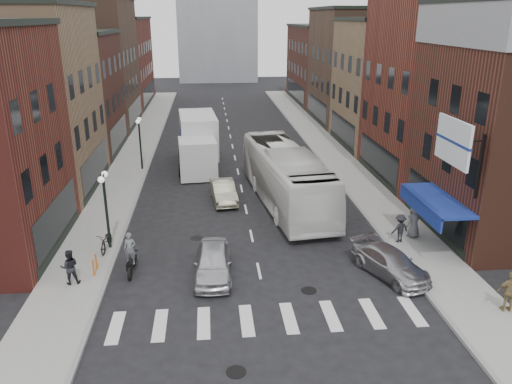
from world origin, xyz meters
The scene contains 30 objects.
ground centered at (0.00, 0.00, 0.00)m, with size 160.00×160.00×0.00m, color black.
sidewalk_left centered at (-8.50, 22.00, 0.07)m, with size 3.00×74.00×0.15m, color gray.
sidewalk_right centered at (8.50, 22.00, 0.07)m, with size 3.00×74.00×0.15m, color gray.
curb_left centered at (-7.00, 22.00, 0.00)m, with size 0.20×74.00×0.16m, color gray.
curb_right centered at (7.00, 22.00, 0.00)m, with size 0.20×74.00×0.16m, color gray.
crosswalk_stripes centered at (0.00, -3.00, 0.00)m, with size 12.00×2.20×0.01m, color silver.
bldg_left_mid_a centered at (-14.99, 14.00, 6.15)m, with size 10.30×10.20×12.30m.
bldg_left_mid_b centered at (-14.99, 24.00, 5.15)m, with size 10.30×10.20×10.30m.
bldg_left_far_a centered at (-14.99, 35.00, 6.65)m, with size 10.30×12.20×13.30m.
bldg_left_far_b centered at (-14.99, 49.00, 5.65)m, with size 10.30×16.20×11.30m.
bldg_right_mid_a centered at (15.00, 14.00, 7.15)m, with size 10.30×10.20×14.30m.
bldg_right_mid_b centered at (14.99, 24.00, 5.65)m, with size 10.30×10.20×11.30m.
bldg_right_far_a centered at (14.99, 35.00, 6.15)m, with size 10.30×12.20×12.30m.
bldg_right_far_b centered at (14.99, 49.00, 5.15)m, with size 10.30×16.20×10.30m.
awning_blue centered at (8.93, 2.50, 2.63)m, with size 1.80×5.00×0.78m.
billboard_sign centered at (8.59, 0.50, 6.13)m, with size 1.52×3.00×3.70m.
streetlamp_near centered at (-7.40, 4.00, 2.91)m, with size 0.32×1.22×4.11m.
streetlamp_far centered at (-7.40, 18.00, 2.91)m, with size 0.32×1.22×4.11m.
bike_rack centered at (-7.60, 1.30, 0.55)m, with size 0.08×0.68×0.80m.
box_truck centered at (-3.01, 18.74, 1.96)m, with size 3.23×9.28×3.96m.
motorcycle_rider centered at (-5.95, 1.37, 0.96)m, with size 0.60×2.01×2.05m.
transit_bus centered at (2.60, 9.87, 1.81)m, with size 3.04×13.00×3.62m, color white.
sedan_left_near centered at (-2.15, 0.70, 0.72)m, with size 1.71×4.24×1.45m, color silver.
sedan_left_far centered at (-1.33, 10.60, 0.67)m, with size 1.42×4.06×1.34m, color beige.
curb_car centered at (6.00, 0.00, 0.62)m, with size 1.75×4.29×1.25m, color #ACABB0.
parked_bicycle centered at (-7.50, 3.71, 0.64)m, with size 0.64×1.85×0.97m, color black.
ped_left_solo centered at (-8.46, 0.40, 0.96)m, with size 0.79×0.45×1.62m, color black.
ped_right_a centered at (7.64, 3.19, 0.91)m, with size 0.99×0.49×1.53m, color black.
ped_right_b centered at (9.60, -3.56, 1.02)m, with size 1.02×0.51×1.75m, color olive.
ped_right_c centered at (8.61, 3.74, 1.07)m, with size 0.90×0.58×1.84m, color #56585D.
Camera 1 is at (-2.17, -19.89, 11.41)m, focal length 35.00 mm.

